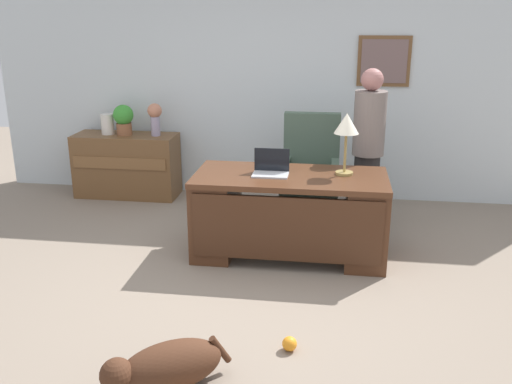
{
  "coord_description": "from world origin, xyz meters",
  "views": [
    {
      "loc": [
        0.67,
        -4.11,
        2.2
      ],
      "look_at": [
        0.04,
        0.3,
        0.75
      ],
      "focal_mm": 39.49,
      "sensor_mm": 36.0,
      "label": 1
    }
  ],
  "objects": [
    {
      "name": "ground_plane",
      "position": [
        0.0,
        0.0,
        0.0
      ],
      "size": [
        12.0,
        12.0,
        0.0
      ],
      "primitive_type": "plane",
      "color": "gray"
    },
    {
      "name": "back_wall",
      "position": [
        0.01,
        2.6,
        1.35
      ],
      "size": [
        7.0,
        0.16,
        2.7
      ],
      "color": "silver",
      "rests_on": "ground_plane"
    },
    {
      "name": "desk",
      "position": [
        0.29,
        0.73,
        0.42
      ],
      "size": [
        1.74,
        0.82,
        0.78
      ],
      "color": "#4C2B19",
      "rests_on": "ground_plane"
    },
    {
      "name": "credenza",
      "position": [
        -1.83,
        2.25,
        0.38
      ],
      "size": [
        1.24,
        0.5,
        0.76
      ],
      "color": "brown",
      "rests_on": "ground_plane"
    },
    {
      "name": "armchair",
      "position": [
        0.43,
        1.7,
        0.51
      ],
      "size": [
        0.6,
        0.59,
        1.15
      ],
      "color": "#475B4C",
      "rests_on": "ground_plane"
    },
    {
      "name": "person_standing",
      "position": [
        1.01,
        1.55,
        0.85
      ],
      "size": [
        0.32,
        0.32,
        1.66
      ],
      "color": "#262323",
      "rests_on": "ground_plane"
    },
    {
      "name": "dog_lying",
      "position": [
        -0.28,
        -1.33,
        0.15
      ],
      "size": [
        0.72,
        0.61,
        0.3
      ],
      "color": "#472819",
      "rests_on": "ground_plane"
    },
    {
      "name": "laptop",
      "position": [
        0.11,
        0.77,
        0.83
      ],
      "size": [
        0.32,
        0.22,
        0.23
      ],
      "color": "#B2B5BA",
      "rests_on": "desk"
    },
    {
      "name": "desk_lamp",
      "position": [
        0.77,
        0.85,
        1.21
      ],
      "size": [
        0.22,
        0.22,
        0.56
      ],
      "color": "#9E8447",
      "rests_on": "desk"
    },
    {
      "name": "vase_with_flowers",
      "position": [
        -1.44,
        2.25,
        1.0
      ],
      "size": [
        0.17,
        0.17,
        0.38
      ],
      "color": "#9D92AE",
      "rests_on": "credenza"
    },
    {
      "name": "vase_empty",
      "position": [
        -2.04,
        2.25,
        0.89
      ],
      "size": [
        0.15,
        0.15,
        0.24
      ],
      "primitive_type": "cylinder",
      "color": "silver",
      "rests_on": "credenza"
    },
    {
      "name": "potted_plant",
      "position": [
        -1.83,
        2.25,
        0.96
      ],
      "size": [
        0.24,
        0.24,
        0.36
      ],
      "color": "brown",
      "rests_on": "credenza"
    },
    {
      "name": "dog_toy_ball",
      "position": [
        0.43,
        -0.82,
        0.05
      ],
      "size": [
        0.1,
        0.1,
        0.1
      ],
      "primitive_type": "sphere",
      "color": "orange",
      "rests_on": "ground_plane"
    }
  ]
}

